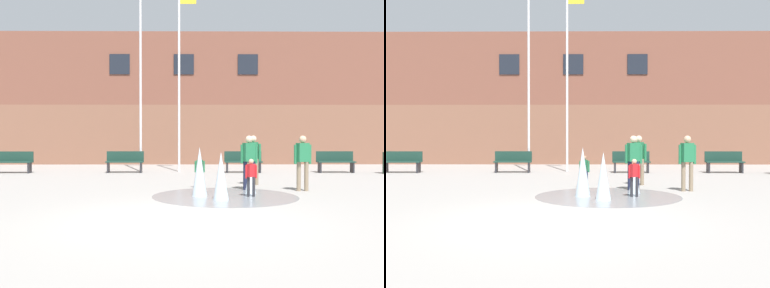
% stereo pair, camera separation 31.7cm
% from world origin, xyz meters
% --- Properties ---
extents(ground_plane, '(100.00, 100.00, 0.00)m').
position_xyz_m(ground_plane, '(0.00, 0.00, 0.00)').
color(ground_plane, gray).
extents(library_building, '(36.00, 6.05, 7.28)m').
position_xyz_m(library_building, '(0.00, 19.19, 3.64)').
color(library_building, brown).
rests_on(library_building, ground).
extents(splash_fountain, '(3.82, 3.82, 1.29)m').
position_xyz_m(splash_fountain, '(0.98, 3.19, 0.47)').
color(splash_fountain, gray).
rests_on(splash_fountain, ground).
extents(park_bench_under_left_flagpole, '(1.60, 0.44, 0.91)m').
position_xyz_m(park_bench_under_left_flagpole, '(-7.19, 10.70, 0.48)').
color(park_bench_under_left_flagpole, '#28282D').
rests_on(park_bench_under_left_flagpole, ground).
extents(park_bench_under_right_flagpole, '(1.60, 0.44, 0.91)m').
position_xyz_m(park_bench_under_right_flagpole, '(-2.49, 10.85, 0.48)').
color(park_bench_under_right_flagpole, '#28282D').
rests_on(park_bench_under_right_flagpole, ground).
extents(park_bench_near_trashcan, '(1.60, 0.44, 0.91)m').
position_xyz_m(park_bench_near_trashcan, '(2.59, 10.80, 0.48)').
color(park_bench_near_trashcan, '#28282D').
rests_on(park_bench_near_trashcan, ground).
extents(park_bench_far_right, '(1.60, 0.44, 0.91)m').
position_xyz_m(park_bench_far_right, '(6.55, 10.77, 0.48)').
color(park_bench_far_right, '#28282D').
rests_on(park_bench_far_right, ground).
extents(child_running, '(0.31, 0.22, 0.99)m').
position_xyz_m(child_running, '(1.85, 3.23, 0.58)').
color(child_running, '#28282D').
rests_on(child_running, ground).
extents(child_with_pink_shirt, '(0.31, 0.24, 0.99)m').
position_xyz_m(child_with_pink_shirt, '(0.56, 5.11, 0.58)').
color(child_with_pink_shirt, '#1E233D').
rests_on(child_with_pink_shirt, ground).
extents(adult_in_red, '(0.50, 0.32, 1.59)m').
position_xyz_m(adult_in_red, '(1.99, 4.68, 0.93)').
color(adult_in_red, '#1E233D').
rests_on(adult_in_red, ground).
extents(adult_near_bench, '(0.50, 0.30, 1.59)m').
position_xyz_m(adult_near_bench, '(3.50, 4.43, 0.93)').
color(adult_near_bench, '#89755B').
rests_on(adult_near_bench, ground).
extents(adult_watching, '(0.50, 0.39, 1.59)m').
position_xyz_m(adult_watching, '(2.31, 6.00, 0.93)').
color(adult_watching, '#89755B').
rests_on(adult_watching, ground).
extents(flagpole_left, '(0.80, 0.10, 8.71)m').
position_xyz_m(flagpole_left, '(-1.83, 11.33, 4.61)').
color(flagpole_left, silver).
rests_on(flagpole_left, ground).
extents(flagpole_right, '(0.80, 0.10, 8.20)m').
position_xyz_m(flagpole_right, '(-0.14, 11.33, 4.35)').
color(flagpole_right, silver).
rests_on(flagpole_right, ground).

